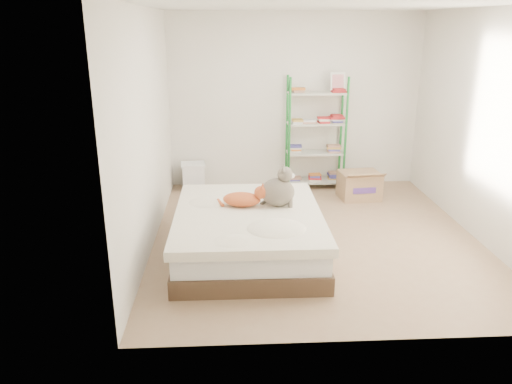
{
  "coord_description": "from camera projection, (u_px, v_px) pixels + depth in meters",
  "views": [
    {
      "loc": [
        -1.0,
        -5.46,
        2.42
      ],
      "look_at": [
        -0.71,
        -0.16,
        0.62
      ],
      "focal_mm": 35.0,
      "sensor_mm": 36.0,
      "label": 1
    }
  ],
  "objects": [
    {
      "name": "bed",
      "position": [
        248.0,
        233.0,
        5.44
      ],
      "size": [
        1.58,
        1.97,
        0.5
      ],
      "rotation": [
        0.0,
        0.0,
        -0.01
      ],
      "color": "#433222",
      "rests_on": "ground"
    },
    {
      "name": "room",
      "position": [
        319.0,
        129.0,
        5.58
      ],
      "size": [
        3.81,
        4.21,
        2.61
      ],
      "color": "#9F8464",
      "rests_on": "ground"
    },
    {
      "name": "orange_cat",
      "position": [
        242.0,
        198.0,
        5.49
      ],
      "size": [
        0.53,
        0.34,
        0.2
      ],
      "primitive_type": null,
      "rotation": [
        0.0,
        0.0,
        -0.16
      ],
      "color": "#CE6537",
      "rests_on": "bed"
    },
    {
      "name": "cardboard_box",
      "position": [
        359.0,
        185.0,
        7.22
      ],
      "size": [
        0.59,
        0.58,
        0.45
      ],
      "rotation": [
        0.0,
        0.0,
        0.09
      ],
      "color": "tan",
      "rests_on": "ground"
    },
    {
      "name": "white_bin",
      "position": [
        193.0,
        176.0,
        7.6
      ],
      "size": [
        0.39,
        0.35,
        0.41
      ],
      "rotation": [
        0.0,
        0.0,
        0.1
      ],
      "color": "white",
      "rests_on": "ground"
    },
    {
      "name": "grey_cat",
      "position": [
        278.0,
        186.0,
        5.47
      ],
      "size": [
        0.44,
        0.38,
        0.45
      ],
      "primitive_type": null,
      "rotation": [
        0.0,
        0.0,
        1.44
      ],
      "color": "gray",
      "rests_on": "bed"
    },
    {
      "name": "shelf_unit",
      "position": [
        316.0,
        135.0,
        7.53
      ],
      "size": [
        0.88,
        0.36,
        1.74
      ],
      "color": "#228735",
      "rests_on": "ground"
    }
  ]
}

